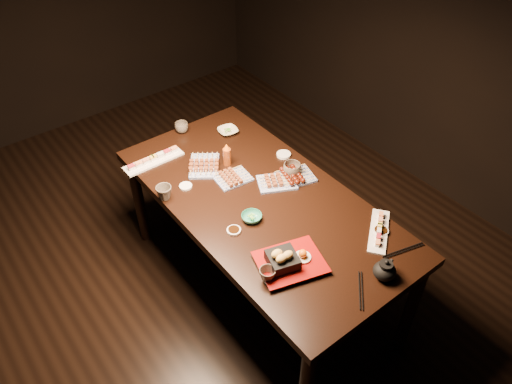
% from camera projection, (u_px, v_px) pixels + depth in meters
% --- Properties ---
extents(ground, '(5.00, 5.00, 0.00)m').
position_uv_depth(ground, '(215.00, 296.00, 3.21)').
color(ground, black).
rests_on(ground, ground).
extents(dining_table, '(1.06, 1.87, 0.75)m').
position_uv_depth(dining_table, '(261.00, 245.00, 3.03)').
color(dining_table, black).
rests_on(dining_table, ground).
extents(sushi_platter_near, '(0.31, 0.27, 0.04)m').
position_uv_depth(sushi_platter_near, '(379.00, 229.00, 2.58)').
color(sushi_platter_near, white).
rests_on(sushi_platter_near, dining_table).
extents(sushi_platter_far, '(0.37, 0.10, 0.05)m').
position_uv_depth(sushi_platter_far, '(153.00, 159.00, 3.03)').
color(sushi_platter_far, white).
rests_on(sushi_platter_far, dining_table).
extents(yakitori_plate_center, '(0.21, 0.17, 0.05)m').
position_uv_depth(yakitori_plate_center, '(233.00, 176.00, 2.90)').
color(yakitori_plate_center, '#828EB6').
rests_on(yakitori_plate_center, dining_table).
extents(yakitori_plate_right, '(0.27, 0.24, 0.06)m').
position_uv_depth(yakitori_plate_right, '(277.00, 180.00, 2.87)').
color(yakitori_plate_right, '#828EB6').
rests_on(yakitori_plate_right, dining_table).
extents(yakitori_plate_left, '(0.28, 0.29, 0.06)m').
position_uv_depth(yakitori_plate_left, '(204.00, 163.00, 2.99)').
color(yakitori_plate_left, '#828EB6').
rests_on(yakitori_plate_left, dining_table).
extents(tsukune_plate, '(0.25, 0.21, 0.06)m').
position_uv_depth(tsukune_plate, '(295.00, 175.00, 2.91)').
color(tsukune_plate, '#828EB6').
rests_on(tsukune_plate, dining_table).
extents(edamame_bowl_green, '(0.13, 0.13, 0.03)m').
position_uv_depth(edamame_bowl_green, '(252.00, 217.00, 2.65)').
color(edamame_bowl_green, '#2B8467').
rests_on(edamame_bowl_green, dining_table).
extents(edamame_bowl_cream, '(0.14, 0.14, 0.03)m').
position_uv_depth(edamame_bowl_cream, '(228.00, 131.00, 3.27)').
color(edamame_bowl_cream, beige).
rests_on(edamame_bowl_cream, dining_table).
extents(tempura_tray, '(0.38, 0.34, 0.12)m').
position_uv_depth(tempura_tray, '(291.00, 257.00, 2.39)').
color(tempura_tray, black).
rests_on(tempura_tray, dining_table).
extents(teacup_near_left, '(0.10, 0.10, 0.07)m').
position_uv_depth(teacup_near_left, '(267.00, 275.00, 2.33)').
color(teacup_near_left, '#524A3F').
rests_on(teacup_near_left, dining_table).
extents(teacup_mid_right, '(0.12, 0.12, 0.08)m').
position_uv_depth(teacup_mid_right, '(292.00, 170.00, 2.92)').
color(teacup_mid_right, '#524A3F').
rests_on(teacup_mid_right, dining_table).
extents(teacup_far_left, '(0.10, 0.10, 0.08)m').
position_uv_depth(teacup_far_left, '(164.00, 193.00, 2.77)').
color(teacup_far_left, '#524A3F').
rests_on(teacup_far_left, dining_table).
extents(teacup_far_right, '(0.11, 0.11, 0.07)m').
position_uv_depth(teacup_far_right, '(182.00, 127.00, 3.27)').
color(teacup_far_right, '#524A3F').
rests_on(teacup_far_right, dining_table).
extents(teapot, '(0.16, 0.16, 0.11)m').
position_uv_depth(teapot, '(385.00, 269.00, 2.34)').
color(teapot, black).
rests_on(teapot, dining_table).
extents(condiment_bottle, '(0.05, 0.05, 0.15)m').
position_uv_depth(condiment_bottle, '(227.00, 154.00, 2.98)').
color(condiment_bottle, maroon).
rests_on(condiment_bottle, dining_table).
extents(sauce_dish_west, '(0.08, 0.08, 0.01)m').
position_uv_depth(sauce_dish_west, '(234.00, 230.00, 2.60)').
color(sauce_dish_west, white).
rests_on(sauce_dish_west, dining_table).
extents(sauce_dish_east, '(0.11, 0.11, 0.02)m').
position_uv_depth(sauce_dish_east, '(284.00, 155.00, 3.09)').
color(sauce_dish_east, white).
rests_on(sauce_dish_east, dining_table).
extents(sauce_dish_se, '(0.10, 0.10, 0.01)m').
position_uv_depth(sauce_dish_se, '(381.00, 231.00, 2.59)').
color(sauce_dish_se, white).
rests_on(sauce_dish_se, dining_table).
extents(sauce_dish_nw, '(0.08, 0.08, 0.01)m').
position_uv_depth(sauce_dish_nw, '(186.00, 186.00, 2.86)').
color(sauce_dish_nw, white).
rests_on(sauce_dish_nw, dining_table).
extents(chopsticks_near, '(0.17, 0.17, 0.01)m').
position_uv_depth(chopsticks_near, '(361.00, 290.00, 2.31)').
color(chopsticks_near, black).
rests_on(chopsticks_near, dining_table).
extents(chopsticks_se, '(0.24, 0.08, 0.01)m').
position_uv_depth(chopsticks_se, '(403.00, 251.00, 2.49)').
color(chopsticks_se, black).
rests_on(chopsticks_se, dining_table).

